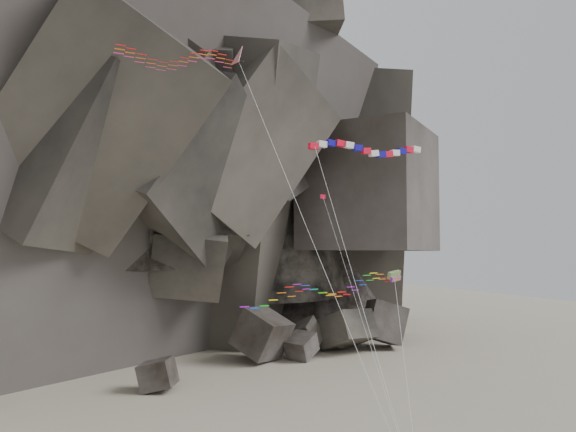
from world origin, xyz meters
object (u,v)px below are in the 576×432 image
parafoil_kite (318,289)px  delta_kite (174,57)px  banner_kite (368,150)px  pennant_kite (340,251)px

parafoil_kite → delta_kite: bearing=153.7°
banner_kite → parafoil_kite: banner_kite is taller
delta_kite → parafoil_kite: size_ratio=2.09×
banner_kite → delta_kite: bearing=-179.6°
banner_kite → parafoil_kite: (-5.90, -0.81, -11.79)m
delta_kite → pennant_kite: size_ratio=1.55×
delta_kite → pennant_kite: 20.24m
delta_kite → parafoil_kite: 21.17m
delta_kite → banner_kite: size_ratio=1.28×
pennant_kite → banner_kite: bearing=4.4°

